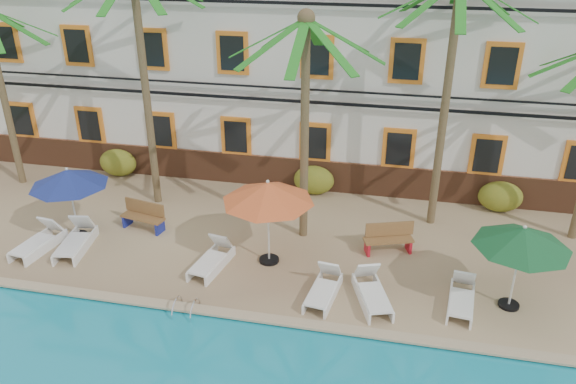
% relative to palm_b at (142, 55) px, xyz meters
% --- Properties ---
extents(ground, '(100.00, 100.00, 0.00)m').
position_rel_palm_b_xyz_m(ground, '(3.88, -4.80, -5.51)').
color(ground, '#384C23').
rests_on(ground, ground).
extents(pool_deck, '(30.00, 12.00, 0.25)m').
position_rel_palm_b_xyz_m(pool_deck, '(3.88, 0.20, -5.39)').
color(pool_deck, tan).
rests_on(pool_deck, ground).
extents(pool_coping, '(30.00, 0.35, 0.06)m').
position_rel_palm_b_xyz_m(pool_coping, '(3.88, -5.70, -5.23)').
color(pool_coping, tan).
rests_on(pool_coping, pool_deck).
extents(hotel_building, '(25.40, 6.44, 10.22)m').
position_rel_palm_b_xyz_m(hotel_building, '(3.88, 5.18, -0.14)').
color(hotel_building, silver).
rests_on(hotel_building, pool_deck).
extents(palm_b, '(4.44, 4.44, 8.20)m').
position_rel_palm_b_xyz_m(palm_b, '(0.00, 0.00, 0.00)').
color(palm_b, brown).
rests_on(palm_b, pool_deck).
extents(palm_c, '(4.44, 4.44, 7.06)m').
position_rel_palm_b_xyz_m(palm_c, '(5.60, -1.26, -0.66)').
color(palm_c, brown).
rests_on(palm_c, pool_deck).
extents(palm_d, '(4.44, 4.44, 8.01)m').
position_rel_palm_b_xyz_m(palm_d, '(9.66, 0.46, -0.11)').
color(palm_d, brown).
rests_on(palm_d, pool_deck).
extents(shrub_left, '(1.50, 0.90, 1.10)m').
position_rel_palm_b_xyz_m(shrub_left, '(-2.44, 1.80, -4.71)').
color(shrub_left, '#215017').
rests_on(shrub_left, pool_deck).
extents(shrub_mid, '(1.50, 0.90, 1.10)m').
position_rel_palm_b_xyz_m(shrub_mid, '(5.42, 1.80, -4.71)').
color(shrub_mid, '#215017').
rests_on(shrub_mid, pool_deck).
extents(shrub_right, '(1.50, 0.90, 1.10)m').
position_rel_palm_b_xyz_m(shrub_right, '(11.99, 1.80, -4.71)').
color(shrub_right, '#215017').
rests_on(shrub_right, pool_deck).
extents(umbrella_blue, '(2.41, 2.41, 2.41)m').
position_rel_palm_b_xyz_m(umbrella_blue, '(-1.47, -2.88, -3.21)').
color(umbrella_blue, black).
rests_on(umbrella_blue, pool_deck).
extents(umbrella_red, '(2.68, 2.68, 2.68)m').
position_rel_palm_b_xyz_m(umbrella_red, '(4.90, -3.03, -2.98)').
color(umbrella_red, black).
rests_on(umbrella_red, pool_deck).
extents(umbrella_green, '(2.44, 2.44, 2.45)m').
position_rel_palm_b_xyz_m(umbrella_green, '(11.61, -3.81, -3.18)').
color(umbrella_green, black).
rests_on(umbrella_green, pool_deck).
extents(lounger_a, '(0.91, 1.95, 0.89)m').
position_rel_palm_b_xyz_m(lounger_a, '(-2.21, -3.86, -4.97)').
color(lounger_a, white).
rests_on(lounger_a, pool_deck).
extents(lounger_b, '(1.00, 2.06, 0.93)m').
position_rel_palm_b_xyz_m(lounger_b, '(-1.10, -3.60, -4.96)').
color(lounger_b, white).
rests_on(lounger_b, pool_deck).
extents(lounger_c, '(0.95, 1.92, 0.87)m').
position_rel_palm_b_xyz_m(lounger_c, '(3.35, -3.70, -4.98)').
color(lounger_c, white).
rests_on(lounger_c, pool_deck).
extents(lounger_d, '(0.86, 1.86, 0.85)m').
position_rel_palm_b_xyz_m(lounger_d, '(6.76, -4.44, -4.99)').
color(lounger_d, white).
rests_on(lounger_d, pool_deck).
extents(lounger_e, '(1.26, 2.01, 0.90)m').
position_rel_palm_b_xyz_m(lounger_e, '(8.04, -4.35, -4.97)').
color(lounger_e, white).
rests_on(lounger_e, pool_deck).
extents(lounger_f, '(0.83, 1.83, 0.83)m').
position_rel_palm_b_xyz_m(lounger_f, '(10.37, -4.09, -4.99)').
color(lounger_f, white).
rests_on(lounger_f, pool_deck).
extents(bench_left, '(1.56, 0.76, 0.93)m').
position_rel_palm_b_xyz_m(bench_left, '(0.41, -1.94, -4.79)').
color(bench_left, olive).
rests_on(bench_left, pool_deck).
extents(bench_right, '(1.57, 0.94, 0.93)m').
position_rel_palm_b_xyz_m(bench_right, '(8.31, -1.70, -4.79)').
color(bench_right, olive).
rests_on(bench_right, pool_deck).
extents(pool_ladder, '(0.54, 0.74, 0.74)m').
position_rel_palm_b_xyz_m(pool_ladder, '(3.35, -5.80, -5.26)').
color(pool_ladder, silver).
rests_on(pool_ladder, ground).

